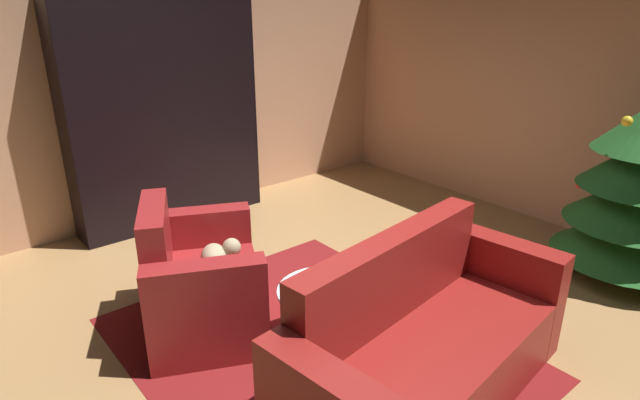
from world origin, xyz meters
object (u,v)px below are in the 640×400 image
Objects in this scene: couch_red at (424,347)px; coffee_table at (326,295)px; bottle_on_table at (350,271)px; armchair_red at (200,283)px; bookshelf_unit at (177,115)px; decorated_tree at (638,192)px; book_stack_on_table at (329,285)px.

coffee_table is (-0.71, -0.13, 0.06)m from couch_red.
bottle_on_table is (-0.67, 0.04, 0.20)m from couch_red.
armchair_red reaches higher than coffee_table.
couch_red is 8.32× the size of bottle_on_table.
couch_red is at bearing -2.64° from bookshelf_unit.
coffee_table is 0.23m from bottle_on_table.
bookshelf_unit is 9.30× the size of bottle_on_table.
bookshelf_unit is 4.18m from decorated_tree.
bottle_on_table is 0.16× the size of decorated_tree.
decorated_tree is (0.81, 2.56, 0.26)m from book_stack_on_table.
couch_red is at bearing 10.63° from coffee_table.
coffee_table is at bearing -103.18° from bottle_on_table.
book_stack_on_table is (0.78, 0.51, 0.15)m from armchair_red.
decorated_tree reaches higher than book_stack_on_table.
decorated_tree is (3.49, 2.26, -0.35)m from bookshelf_unit.
decorated_tree reaches higher than coffee_table.
decorated_tree reaches higher than bottle_on_table.
couch_red is (3.36, -0.15, -0.77)m from bookshelf_unit.
coffee_table is 0.11m from book_stack_on_table.
bookshelf_unit is 2.77m from book_stack_on_table.
book_stack_on_table is 2.70m from decorated_tree.
decorated_tree is at bearing 71.17° from bottle_on_table.
decorated_tree is at bearing 86.76° from couch_red.
couch_red is 0.73m from coffee_table.
book_stack_on_table is at bearing -107.49° from decorated_tree.
bookshelf_unit is 1.12× the size of couch_red.
bottle_on_table reaches higher than coffee_table.
couch_red is 0.70m from bottle_on_table.
couch_red reaches higher than book_stack_on_table.
book_stack_on_table is (0.04, -0.02, 0.10)m from coffee_table.
bottle_on_table reaches higher than book_stack_on_table.
book_stack_on_table is 0.19m from bottle_on_table.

